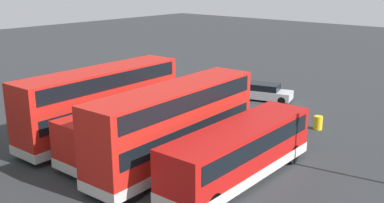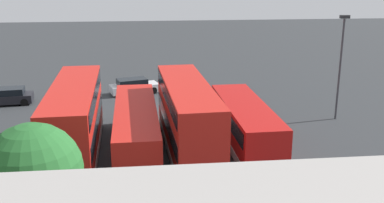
{
  "view_description": "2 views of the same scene",
  "coord_description": "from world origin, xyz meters",
  "px_view_note": "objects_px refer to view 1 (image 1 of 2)",
  "views": [
    {
      "loc": [
        -17.48,
        26.56,
        10.24
      ],
      "look_at": [
        2.55,
        3.45,
        1.64
      ],
      "focal_mm": 41.82,
      "sensor_mm": 36.0,
      "label": 1
    },
    {
      "loc": [
        0.9,
        35.29,
        10.97
      ],
      "look_at": [
        -2.69,
        1.99,
        1.21
      ],
      "focal_mm": 41.7,
      "sensor_mm": 36.0,
      "label": 2
    }
  ],
  "objects_px": {
    "bus_double_decker_second": "(175,124)",
    "car_small_green": "(156,78)",
    "bus_double_decker_fourth": "(102,101)",
    "car_hatchback_silver": "(265,92)",
    "bus_single_deck_near_end": "(240,151)",
    "bus_single_deck_third": "(146,123)",
    "waste_bin_yellow": "(318,123)"
  },
  "relations": [
    {
      "from": "bus_double_decker_second",
      "to": "car_small_green",
      "type": "xyz_separation_m",
      "value": [
        14.35,
        -12.61,
        -1.75
      ]
    },
    {
      "from": "bus_double_decker_fourth",
      "to": "car_hatchback_silver",
      "type": "bearing_deg",
      "value": -102.08
    },
    {
      "from": "bus_single_deck_near_end",
      "to": "car_hatchback_silver",
      "type": "distance_m",
      "value": 16.07
    },
    {
      "from": "bus_single_deck_near_end",
      "to": "bus_single_deck_third",
      "type": "relative_size",
      "value": 0.88
    },
    {
      "from": "bus_single_deck_near_end",
      "to": "waste_bin_yellow",
      "type": "bearing_deg",
      "value": -87.31
    },
    {
      "from": "bus_double_decker_second",
      "to": "waste_bin_yellow",
      "type": "bearing_deg",
      "value": -106.86
    },
    {
      "from": "bus_single_deck_near_end",
      "to": "bus_double_decker_fourth",
      "type": "xyz_separation_m",
      "value": [
        10.52,
        0.51,
        0.83
      ]
    },
    {
      "from": "bus_single_deck_third",
      "to": "car_hatchback_silver",
      "type": "xyz_separation_m",
      "value": [
        0.44,
        -14.27,
        -0.92
      ]
    },
    {
      "from": "car_small_green",
      "to": "waste_bin_yellow",
      "type": "relative_size",
      "value": 4.7
    },
    {
      "from": "bus_double_decker_second",
      "to": "bus_single_deck_third",
      "type": "relative_size",
      "value": 0.99
    },
    {
      "from": "bus_double_decker_second",
      "to": "bus_single_deck_third",
      "type": "height_order",
      "value": "bus_double_decker_second"
    },
    {
      "from": "bus_single_deck_near_end",
      "to": "waste_bin_yellow",
      "type": "height_order",
      "value": "bus_single_deck_near_end"
    },
    {
      "from": "bus_double_decker_fourth",
      "to": "waste_bin_yellow",
      "type": "height_order",
      "value": "bus_double_decker_fourth"
    },
    {
      "from": "car_hatchback_silver",
      "to": "waste_bin_yellow",
      "type": "relative_size",
      "value": 5.03
    },
    {
      "from": "car_small_green",
      "to": "bus_single_deck_near_end",
      "type": "bearing_deg",
      "value": 146.86
    },
    {
      "from": "car_hatchback_silver",
      "to": "car_small_green",
      "type": "xyz_separation_m",
      "value": [
        10.77,
        2.41,
        -0.0
      ]
    },
    {
      "from": "car_hatchback_silver",
      "to": "bus_single_deck_near_end",
      "type": "bearing_deg",
      "value": 117.32
    },
    {
      "from": "bus_double_decker_fourth",
      "to": "car_small_green",
      "type": "bearing_deg",
      "value": -58.37
    },
    {
      "from": "waste_bin_yellow",
      "to": "bus_single_deck_third",
      "type": "bearing_deg",
      "value": 57.57
    },
    {
      "from": "bus_double_decker_second",
      "to": "bus_single_deck_third",
      "type": "bearing_deg",
      "value": -13.51
    },
    {
      "from": "car_small_green",
      "to": "car_hatchback_silver",
      "type": "bearing_deg",
      "value": -167.38
    },
    {
      "from": "car_small_green",
      "to": "waste_bin_yellow",
      "type": "height_order",
      "value": "car_small_green"
    },
    {
      "from": "car_hatchback_silver",
      "to": "waste_bin_yellow",
      "type": "bearing_deg",
      "value": 149.12
    },
    {
      "from": "bus_single_deck_third",
      "to": "waste_bin_yellow",
      "type": "relative_size",
      "value": 12.46
    },
    {
      "from": "bus_single_deck_third",
      "to": "waste_bin_yellow",
      "type": "bearing_deg",
      "value": -122.43
    },
    {
      "from": "bus_single_deck_third",
      "to": "bus_double_decker_fourth",
      "type": "xyz_separation_m",
      "value": [
        3.6,
        0.5,
        0.83
      ]
    },
    {
      "from": "bus_single_deck_near_end",
      "to": "bus_single_deck_third",
      "type": "distance_m",
      "value": 6.92
    },
    {
      "from": "bus_double_decker_fourth",
      "to": "car_small_green",
      "type": "relative_size",
      "value": 2.67
    },
    {
      "from": "bus_single_deck_near_end",
      "to": "car_small_green",
      "type": "distance_m",
      "value": 21.67
    },
    {
      "from": "bus_single_deck_near_end",
      "to": "bus_single_deck_third",
      "type": "xyz_separation_m",
      "value": [
        6.92,
        0.02,
        0.0
      ]
    },
    {
      "from": "bus_single_deck_third",
      "to": "car_hatchback_silver",
      "type": "distance_m",
      "value": 14.31
    },
    {
      "from": "waste_bin_yellow",
      "to": "car_hatchback_silver",
      "type": "bearing_deg",
      "value": -30.88
    }
  ]
}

